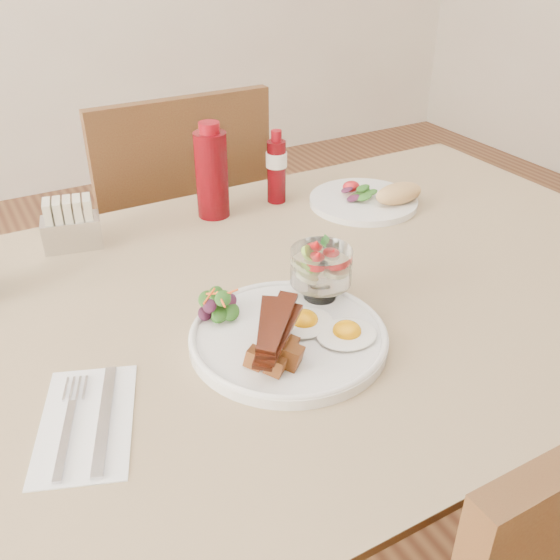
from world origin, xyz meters
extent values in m
cylinder|color=brown|center=(0.59, 0.36, 0.35)|extent=(0.06, 0.06, 0.71)
cube|color=brown|center=(0.00, 0.00, 0.73)|extent=(1.30, 0.85, 0.04)
cube|color=#8F7657|center=(0.00, 0.00, 0.75)|extent=(1.33, 0.88, 0.00)
cylinder|color=brown|center=(-0.18, 0.57, 0.23)|extent=(0.04, 0.04, 0.45)
cylinder|color=brown|center=(0.18, 0.57, 0.23)|extent=(0.04, 0.04, 0.45)
cylinder|color=brown|center=(-0.18, 0.93, 0.23)|extent=(0.04, 0.04, 0.45)
cylinder|color=brown|center=(0.18, 0.93, 0.23)|extent=(0.04, 0.04, 0.45)
cube|color=brown|center=(0.00, 0.75, 0.47)|extent=(0.42, 0.42, 0.03)
cube|color=brown|center=(0.00, 0.55, 0.70)|extent=(0.42, 0.03, 0.46)
cylinder|color=white|center=(-0.11, -0.12, 0.76)|extent=(0.28, 0.28, 0.02)
ellipsoid|color=white|center=(-0.04, -0.16, 0.77)|extent=(0.11, 0.10, 0.01)
ellipsoid|color=#FF9D05|center=(-0.04, -0.16, 0.78)|extent=(0.04, 0.04, 0.02)
ellipsoid|color=white|center=(-0.08, -0.11, 0.77)|extent=(0.11, 0.10, 0.01)
ellipsoid|color=#FF9D05|center=(-0.08, -0.11, 0.78)|extent=(0.04, 0.04, 0.02)
cube|color=brown|center=(-0.17, -0.15, 0.78)|extent=(0.03, 0.03, 0.03)
cube|color=brown|center=(-0.14, -0.16, 0.78)|extent=(0.04, 0.04, 0.03)
cube|color=brown|center=(-0.17, -0.18, 0.78)|extent=(0.03, 0.03, 0.02)
cube|color=brown|center=(-0.14, -0.13, 0.78)|extent=(0.03, 0.03, 0.03)
cube|color=brown|center=(-0.14, -0.18, 0.78)|extent=(0.04, 0.04, 0.03)
cube|color=brown|center=(-0.18, -0.16, 0.78)|extent=(0.03, 0.03, 0.02)
cube|color=brown|center=(-0.15, -0.15, 0.80)|extent=(0.03, 0.03, 0.03)
cube|color=brown|center=(-0.16, -0.16, 0.80)|extent=(0.03, 0.03, 0.02)
cube|color=#521C0D|center=(-0.16, -0.15, 0.80)|extent=(0.10, 0.11, 0.01)
cube|color=#521C0D|center=(-0.15, -0.16, 0.81)|extent=(0.11, 0.10, 0.01)
cube|color=#521C0D|center=(-0.16, -0.15, 0.82)|extent=(0.09, 0.12, 0.01)
cube|color=#521C0D|center=(-0.15, -0.15, 0.82)|extent=(0.10, 0.11, 0.01)
ellipsoid|color=#1B4F15|center=(-0.18, -0.03, 0.77)|extent=(0.05, 0.04, 0.01)
ellipsoid|color=#1B4F15|center=(-0.17, -0.01, 0.78)|extent=(0.04, 0.04, 0.01)
ellipsoid|color=#3D132A|center=(-0.20, -0.02, 0.78)|extent=(0.04, 0.03, 0.01)
ellipsoid|color=#1B4F15|center=(-0.17, -0.04, 0.78)|extent=(0.04, 0.04, 0.01)
ellipsoid|color=#1B4F15|center=(-0.18, -0.04, 0.78)|extent=(0.04, 0.03, 0.01)
ellipsoid|color=#3D132A|center=(-0.16, -0.03, 0.79)|extent=(0.03, 0.03, 0.01)
ellipsoid|color=#1B4F15|center=(-0.19, -0.01, 0.79)|extent=(0.04, 0.04, 0.01)
ellipsoid|color=#1B4F15|center=(-0.17, -0.01, 0.80)|extent=(0.04, 0.03, 0.01)
ellipsoid|color=#3D132A|center=(-0.20, -0.04, 0.80)|extent=(0.03, 0.03, 0.01)
ellipsoid|color=#1B4F15|center=(-0.17, -0.04, 0.80)|extent=(0.04, 0.03, 0.01)
cylinder|color=#FF5D1A|center=(-0.17, -0.02, 0.80)|extent=(0.03, 0.02, 0.01)
cylinder|color=#FF5D1A|center=(-0.19, -0.02, 0.80)|extent=(0.03, 0.03, 0.01)
cylinder|color=#FF5D1A|center=(-0.16, -0.03, 0.80)|extent=(0.04, 0.00, 0.01)
cylinder|color=#FF5D1A|center=(-0.18, -0.04, 0.80)|extent=(0.01, 0.04, 0.01)
cylinder|color=white|center=(-0.02, -0.05, 0.77)|extent=(0.05, 0.05, 0.01)
cylinder|color=white|center=(-0.02, -0.05, 0.79)|extent=(0.02, 0.02, 0.02)
cylinder|color=white|center=(-0.02, -0.05, 0.82)|extent=(0.09, 0.09, 0.05)
cylinder|color=beige|center=(-0.03, -0.05, 0.81)|extent=(0.03, 0.03, 0.01)
cylinder|color=beige|center=(0.00, -0.06, 0.81)|extent=(0.03, 0.03, 0.01)
cylinder|color=beige|center=(-0.02, -0.04, 0.82)|extent=(0.03, 0.03, 0.01)
cylinder|color=#8BC73C|center=(-0.03, -0.05, 0.84)|extent=(0.04, 0.04, 0.01)
cone|color=red|center=(0.00, -0.06, 0.84)|extent=(0.03, 0.03, 0.03)
cone|color=red|center=(-0.03, -0.06, 0.84)|extent=(0.03, 0.03, 0.03)
cone|color=red|center=(-0.02, -0.04, 0.85)|extent=(0.03, 0.03, 0.03)
ellipsoid|color=#2D782B|center=(-0.02, -0.05, 0.86)|extent=(0.02, 0.01, 0.00)
ellipsoid|color=#2D782B|center=(-0.01, -0.05, 0.86)|extent=(0.02, 0.01, 0.00)
cylinder|color=white|center=(0.26, 0.22, 0.76)|extent=(0.22, 0.22, 0.01)
ellipsoid|color=#1B4F15|center=(0.25, 0.23, 0.77)|extent=(0.04, 0.03, 0.01)
ellipsoid|color=#1B4F15|center=(0.27, 0.24, 0.77)|extent=(0.04, 0.03, 0.01)
ellipsoid|color=#3D132A|center=(0.23, 0.22, 0.77)|extent=(0.03, 0.03, 0.01)
ellipsoid|color=#1B4F15|center=(0.25, 0.20, 0.78)|extent=(0.04, 0.03, 0.01)
ellipsoid|color=#1B4F15|center=(0.27, 0.21, 0.78)|extent=(0.03, 0.03, 0.01)
ellipsoid|color=#3D132A|center=(0.24, 0.25, 0.78)|extent=(0.03, 0.03, 0.01)
ellipsoid|color=#1B4F15|center=(0.26, 0.23, 0.78)|extent=(0.03, 0.03, 0.01)
ellipsoid|color=red|center=(0.25, 0.26, 0.78)|extent=(0.04, 0.03, 0.02)
ellipsoid|color=tan|center=(0.31, 0.17, 0.79)|extent=(0.12, 0.09, 0.04)
cylinder|color=#56040A|center=(-0.03, 0.33, 0.84)|extent=(0.06, 0.06, 0.17)
cylinder|color=maroon|center=(-0.03, 0.33, 0.93)|extent=(0.04, 0.04, 0.02)
cylinder|color=#56040A|center=(0.11, 0.32, 0.82)|extent=(0.05, 0.05, 0.13)
cylinder|color=white|center=(0.11, 0.32, 0.84)|extent=(0.05, 0.05, 0.03)
cylinder|color=maroon|center=(0.11, 0.32, 0.89)|extent=(0.03, 0.03, 0.02)
cube|color=silver|center=(-0.30, 0.33, 0.78)|extent=(0.11, 0.08, 0.06)
cube|color=beige|center=(-0.34, 0.33, 0.81)|extent=(0.02, 0.05, 0.06)
cube|color=beige|center=(-0.32, 0.33, 0.81)|extent=(0.02, 0.05, 0.06)
cube|color=beige|center=(-0.30, 0.33, 0.81)|extent=(0.02, 0.05, 0.06)
cube|color=beige|center=(-0.29, 0.32, 0.81)|extent=(0.02, 0.05, 0.06)
cube|color=beige|center=(-0.27, 0.32, 0.81)|extent=(0.02, 0.05, 0.06)
cube|color=white|center=(-0.40, -0.14, 0.75)|extent=(0.17, 0.22, 0.00)
cube|color=silver|center=(-0.38, -0.14, 0.76)|extent=(0.08, 0.18, 0.00)
cube|color=silver|center=(-0.43, -0.16, 0.76)|extent=(0.05, 0.12, 0.00)
cube|color=silver|center=(-0.41, -0.07, 0.76)|extent=(0.02, 0.04, 0.00)
cube|color=silver|center=(-0.40, -0.07, 0.76)|extent=(0.02, 0.04, 0.00)
cube|color=silver|center=(-0.39, -0.07, 0.76)|extent=(0.02, 0.04, 0.00)
cube|color=silver|center=(-0.39, -0.08, 0.76)|extent=(0.02, 0.04, 0.00)
camera|label=1|loc=(-0.47, -0.73, 1.28)|focal=40.00mm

